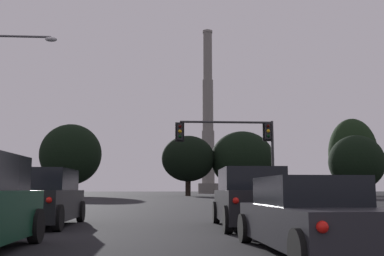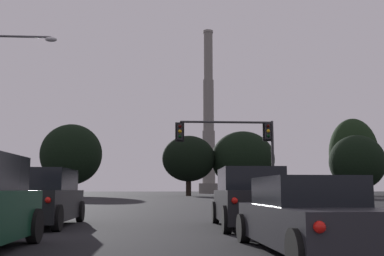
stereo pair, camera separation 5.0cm
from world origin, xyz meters
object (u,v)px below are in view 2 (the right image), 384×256
Objects in this scene: suv_right_lane_second at (250,199)px; smokestack at (209,128)px; traffic_light_overhead_right at (239,140)px; sedan_right_lane_third at (310,217)px; suv_left_lane_second at (42,198)px.

smokestack reaches higher than suv_right_lane_second.
traffic_light_overhead_right reaches higher than suv_right_lane_second.
suv_left_lane_second reaches higher than sedan_right_lane_third.
smokestack is at bearing 83.44° from sedan_right_lane_third.
smokestack is at bearing 80.98° from suv_left_lane_second.
traffic_light_overhead_right is at bearing 55.53° from suv_left_lane_second.
traffic_light_overhead_right is 108.88m from smokestack.
suv_right_lane_second is (-0.01, 5.77, 0.23)m from sedan_right_lane_third.
suv_left_lane_second is 0.99× the size of suv_right_lane_second.
smokestack is at bearing 86.92° from suv_right_lane_second.
traffic_light_overhead_right reaches higher than sedan_right_lane_third.
suv_left_lane_second is at bearing 133.22° from sedan_right_lane_third.
sedan_right_lane_third is at bearing -87.76° from suv_right_lane_second.
suv_left_lane_second is at bearing -123.83° from traffic_light_overhead_right.
suv_left_lane_second is 123.30m from smokestack.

